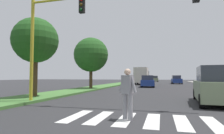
% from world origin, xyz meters
% --- Properties ---
extents(ground_plane, '(140.00, 140.00, 0.00)m').
position_xyz_m(ground_plane, '(0.00, 30.00, 0.00)').
color(ground_plane, '#2D2D30').
extents(crosswalk, '(5.85, 2.20, 0.01)m').
position_xyz_m(crosswalk, '(0.00, 7.25, 0.00)').
color(crosswalk, silver).
rests_on(crosswalk, ground_plane).
extents(median_strip, '(3.02, 64.00, 0.15)m').
position_xyz_m(median_strip, '(-7.79, 28.00, 0.07)').
color(median_strip, '#477A38').
rests_on(median_strip, ground_plane).
extents(tree_mid, '(3.01, 3.01, 5.21)m').
position_xyz_m(tree_mid, '(-7.81, 11.55, 3.83)').
color(tree_mid, '#4C3823').
rests_on(tree_mid, median_strip).
extents(tree_far, '(3.92, 3.92, 5.76)m').
position_xyz_m(tree_far, '(-7.47, 20.82, 3.94)').
color(tree_far, '#4C3823').
rests_on(tree_far, median_strip).
extents(traffic_light_gantry, '(9.96, 0.30, 6.00)m').
position_xyz_m(traffic_light_gantry, '(-3.58, 9.67, 4.40)').
color(traffic_light_gantry, gold).
rests_on(traffic_light_gantry, median_strip).
extents(pedestrian_performer, '(0.69, 0.45, 1.69)m').
position_xyz_m(pedestrian_performer, '(-0.80, 7.11, 0.93)').
color(pedestrian_performer, gray).
rests_on(pedestrian_performer, ground_plane).
extents(suv_crossing, '(2.34, 4.75, 1.97)m').
position_xyz_m(suv_crossing, '(3.06, 11.92, 0.93)').
color(suv_crossing, gray).
rests_on(suv_crossing, ground_plane).
extents(sedan_midblock, '(2.10, 4.32, 1.63)m').
position_xyz_m(sedan_midblock, '(-1.61, 27.51, 0.76)').
color(sedan_midblock, navy).
rests_on(sedan_midblock, ground_plane).
extents(sedan_distant, '(1.99, 4.61, 1.73)m').
position_xyz_m(sedan_distant, '(3.26, 41.43, 0.80)').
color(sedan_distant, navy).
rests_on(sedan_distant, ground_plane).
extents(sedan_far_horizon, '(2.05, 4.13, 1.75)m').
position_xyz_m(sedan_far_horizon, '(-1.58, 56.84, 0.80)').
color(sedan_far_horizon, gray).
rests_on(sedan_far_horizon, ground_plane).
extents(truck_box_delivery, '(2.40, 6.20, 3.10)m').
position_xyz_m(truck_box_delivery, '(-3.27, 36.04, 1.63)').
color(truck_box_delivery, '#474C51').
rests_on(truck_box_delivery, ground_plane).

